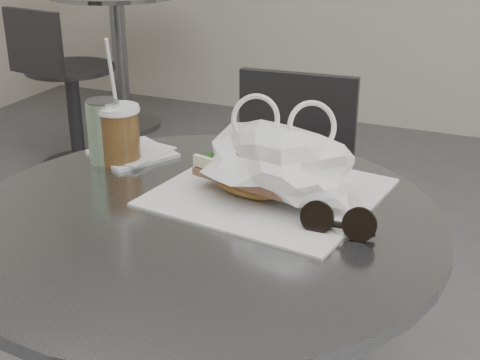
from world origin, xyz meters
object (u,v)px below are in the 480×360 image
at_px(banh_mi, 246,175).
at_px(sunglasses, 338,223).
at_px(bg_chair, 66,99).
at_px(drink_can, 104,131).
at_px(cafe_table, 205,357).
at_px(bg_table, 119,44).
at_px(iced_coffee, 119,133).
at_px(chair_far, 279,241).

distance_m(banh_mi, sunglasses, 0.19).
bearing_deg(bg_chair, drink_can, -40.85).
distance_m(bg_chair, banh_mi, 2.15).
distance_m(cafe_table, banh_mi, 0.33).
xyz_separation_m(cafe_table, bg_table, (-1.60, 2.20, -0.00)).
bearing_deg(banh_mi, bg_table, 141.61).
xyz_separation_m(iced_coffee, drink_can, (-0.03, -0.01, 0.00)).
relative_size(sunglasses, drink_can, 0.96).
bearing_deg(bg_table, sunglasses, -50.27).
bearing_deg(bg_chair, iced_coffee, -40.08).
xyz_separation_m(chair_far, sunglasses, (0.32, -0.64, 0.41)).
xyz_separation_m(banh_mi, iced_coffee, (-0.28, 0.05, 0.02)).
bearing_deg(cafe_table, bg_table, 126.03).
height_order(banh_mi, sunglasses, banh_mi).
height_order(cafe_table, drink_can, drink_can).
xyz_separation_m(cafe_table, drink_can, (-0.27, 0.13, 0.33)).
distance_m(bg_table, iced_coffee, 2.49).
height_order(bg_table, sunglasses, sunglasses).
bearing_deg(chair_far, bg_chair, -37.20).
bearing_deg(iced_coffee, sunglasses, -15.21).
relative_size(cafe_table, drink_can, 6.41).
height_order(chair_far, iced_coffee, iced_coffee).
xyz_separation_m(bg_table, bg_chair, (0.12, -0.65, -0.12)).
height_order(bg_chair, sunglasses, sunglasses).
distance_m(chair_far, drink_can, 0.71).
xyz_separation_m(bg_table, sunglasses, (1.81, -2.18, 0.29)).
bearing_deg(drink_can, sunglasses, -13.64).
bearing_deg(banh_mi, iced_coffee, -176.93).
bearing_deg(sunglasses, iced_coffee, 163.00).
bearing_deg(bg_table, chair_far, -45.97).
bearing_deg(iced_coffee, bg_table, 123.48).
bearing_deg(bg_chair, sunglasses, -33.57).
bearing_deg(iced_coffee, banh_mi, -10.76).
distance_m(chair_far, sunglasses, 0.82).
distance_m(cafe_table, sunglasses, 0.36).
height_order(bg_chair, banh_mi, banh_mi).
height_order(cafe_table, bg_chair, bg_chair).
distance_m(iced_coffee, sunglasses, 0.47).
relative_size(banh_mi, iced_coffee, 1.01).
bearing_deg(iced_coffee, drink_can, -167.00).
bearing_deg(bg_chair, chair_far, -24.58).
bearing_deg(banh_mi, bg_chair, 149.73).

